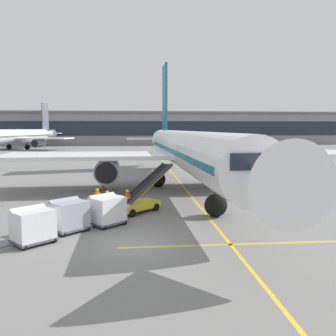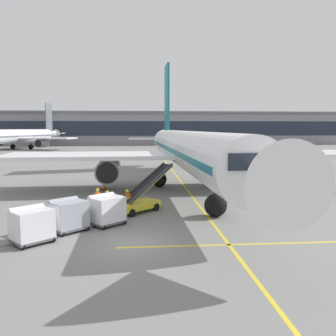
% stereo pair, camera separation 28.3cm
% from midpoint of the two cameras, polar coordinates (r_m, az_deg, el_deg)
% --- Properties ---
extents(ground_plane, '(600.00, 600.00, 0.00)m').
position_cam_midpoint_polar(ground_plane, '(18.81, -5.63, -12.18)').
color(ground_plane, slate).
extents(parked_airplane, '(35.70, 45.44, 15.38)m').
position_cam_midpoint_polar(parked_airplane, '(35.04, 3.40, 2.89)').
color(parked_airplane, white).
rests_on(parked_airplane, ground).
extents(belt_loader, '(4.59, 4.45, 3.35)m').
position_cam_midpoint_polar(belt_loader, '(25.47, -4.39, -5.07)').
color(belt_loader, gold).
rests_on(belt_loader, ground).
extents(baggage_cart_lead, '(2.56, 2.53, 1.91)m').
position_cam_midpoint_polar(baggage_cart_lead, '(22.25, -9.63, -6.61)').
color(baggage_cart_lead, '#515156').
rests_on(baggage_cart_lead, ground).
extents(baggage_cart_second, '(2.56, 2.53, 1.91)m').
position_cam_midpoint_polar(baggage_cart_second, '(21.41, -15.58, -7.28)').
color(baggage_cart_second, '#515156').
rests_on(baggage_cart_second, ground).
extents(baggage_cart_third, '(2.56, 2.53, 1.91)m').
position_cam_midpoint_polar(baggage_cart_third, '(19.86, -20.95, -8.56)').
color(baggage_cart_third, '#515156').
rests_on(baggage_cart_third, ground).
extents(ground_crew_by_loader, '(0.57, 0.27, 1.74)m').
position_cam_midpoint_polar(ground_crew_by_loader, '(24.65, -9.56, -5.33)').
color(ground_crew_by_loader, '#514C42').
rests_on(ground_crew_by_loader, ground).
extents(ground_crew_by_carts, '(0.44, 0.44, 1.74)m').
position_cam_midpoint_polar(ground_crew_by_carts, '(25.67, -11.09, -4.89)').
color(ground_crew_by_carts, '#514C42').
rests_on(ground_crew_by_carts, ground).
extents(ground_crew_marshaller, '(0.49, 0.41, 1.74)m').
position_cam_midpoint_polar(ground_crew_marshaller, '(22.17, -11.10, -6.70)').
color(ground_crew_marshaller, '#333847').
rests_on(ground_crew_marshaller, ground).
extents(ground_crew_wingwalker, '(0.50, 0.41, 1.74)m').
position_cam_midpoint_polar(ground_crew_wingwalker, '(24.86, -6.30, -5.18)').
color(ground_crew_wingwalker, black).
rests_on(ground_crew_wingwalker, ground).
extents(safety_cone_engine_keepout, '(0.63, 0.63, 0.71)m').
position_cam_midpoint_polar(safety_cone_engine_keepout, '(35.05, -10.14, -2.91)').
color(safety_cone_engine_keepout, black).
rests_on(safety_cone_engine_keepout, ground).
extents(apron_guidance_line_lead_in, '(0.20, 110.00, 0.01)m').
position_cam_midpoint_polar(apron_guidance_line_lead_in, '(34.64, 3.32, -3.50)').
color(apron_guidance_line_lead_in, yellow).
rests_on(apron_guidance_line_lead_in, ground).
extents(apron_guidance_line_stop_bar, '(12.00, 0.20, 0.01)m').
position_cam_midpoint_polar(apron_guidance_line_stop_bar, '(18.90, 10.84, -12.16)').
color(apron_guidance_line_stop_bar, yellow).
rests_on(apron_guidance_line_stop_bar, ground).
extents(terminal_building, '(126.80, 21.01, 11.98)m').
position_cam_midpoint_polar(terminal_building, '(134.69, 0.68, 6.47)').
color(terminal_building, gray).
rests_on(terminal_building, ground).
extents(distant_airplane, '(32.52, 41.33, 14.17)m').
position_cam_midpoint_polar(distant_airplane, '(107.73, -22.94, 4.77)').
color(distant_airplane, white).
rests_on(distant_airplane, ground).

